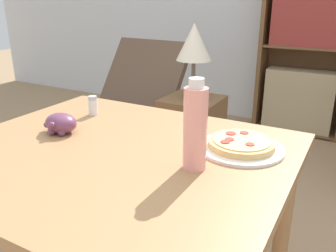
{
  "coord_description": "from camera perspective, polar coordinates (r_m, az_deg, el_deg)",
  "views": [
    {
      "loc": [
        0.56,
        -0.88,
        1.2
      ],
      "look_at": [
        0.04,
        0.06,
        0.8
      ],
      "focal_mm": 38.0,
      "sensor_mm": 36.0,
      "label": 1
    }
  ],
  "objects": [
    {
      "name": "salt_shaker",
      "position": [
        1.47,
        -11.95,
        3.22
      ],
      "size": [
        0.04,
        0.04,
        0.08
      ],
      "color": "white",
      "rests_on": "dining_table"
    },
    {
      "name": "bookshelf",
      "position": [
        3.4,
        21.14,
        10.62
      ],
      "size": [
        0.77,
        0.29,
        1.56
      ],
      "color": "brown",
      "rests_on": "ground_plane"
    },
    {
      "name": "lounge_chair_near",
      "position": [
        2.7,
        -6.03,
        0.29
      ],
      "size": [
        0.69,
        0.79,
        0.88
      ],
      "rotation": [
        0.0,
        0.0,
        -0.05
      ],
      "color": "slate",
      "rests_on": "ground_plane"
    },
    {
      "name": "table_lamp",
      "position": [
        2.14,
        4.2,
        12.72
      ],
      "size": [
        0.21,
        0.21,
        0.45
      ],
      "color": "#665B51",
      "rests_on": "side_table"
    },
    {
      "name": "grape_bunch",
      "position": [
        1.31,
        -16.86,
        0.4
      ],
      "size": [
        0.13,
        0.12,
        0.07
      ],
      "color": "#6B3856",
      "rests_on": "dining_table"
    },
    {
      "name": "dining_table",
      "position": [
        1.18,
        -8.4,
        -8.45
      ],
      "size": [
        1.07,
        0.91,
        0.74
      ],
      "color": "#A37549",
      "rests_on": "ground_plane"
    },
    {
      "name": "pizza_on_plate",
      "position": [
        1.14,
        11.66,
        -3.01
      ],
      "size": [
        0.27,
        0.27,
        0.04
      ],
      "color": "white",
      "rests_on": "dining_table"
    },
    {
      "name": "drink_bottle",
      "position": [
        0.96,
        4.39,
        -0.25
      ],
      "size": [
        0.07,
        0.07,
        0.26
      ],
      "color": "pink",
      "rests_on": "dining_table"
    },
    {
      "name": "side_table",
      "position": [
        2.3,
        3.81,
        -2.78
      ],
      "size": [
        0.34,
        0.34,
        0.6
      ],
      "color": "brown",
      "rests_on": "ground_plane"
    }
  ]
}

